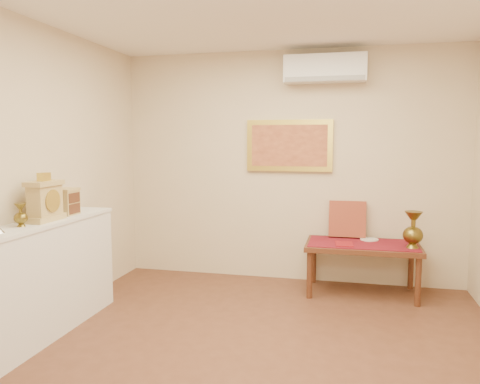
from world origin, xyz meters
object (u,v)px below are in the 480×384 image
(wooden_chest, at_px, (67,201))
(low_table, at_px, (362,250))
(display_ledge, at_px, (32,283))
(mantel_clock, at_px, (45,200))
(brass_urn_tall, at_px, (413,226))

(wooden_chest, relative_size, low_table, 0.20)
(display_ledge, distance_m, wooden_chest, 0.80)
(display_ledge, relative_size, wooden_chest, 8.28)
(mantel_clock, height_order, low_table, mantel_clock)
(low_table, bearing_deg, wooden_chest, -152.86)
(display_ledge, distance_m, mantel_clock, 0.69)
(display_ledge, bearing_deg, mantel_clock, 81.12)
(mantel_clock, bearing_deg, wooden_chest, 92.96)
(brass_urn_tall, distance_m, wooden_chest, 3.42)
(brass_urn_tall, height_order, mantel_clock, mantel_clock)
(brass_urn_tall, distance_m, display_ledge, 3.64)
(brass_urn_tall, relative_size, wooden_chest, 1.88)
(display_ledge, relative_size, mantel_clock, 4.93)
(wooden_chest, xyz_separation_m, low_table, (2.66, 1.37, -0.62))
(wooden_chest, bearing_deg, low_table, 27.14)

